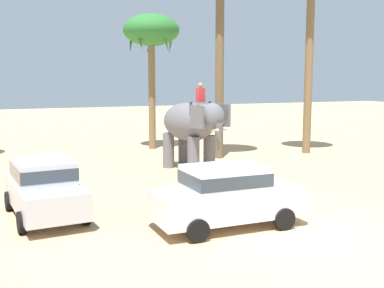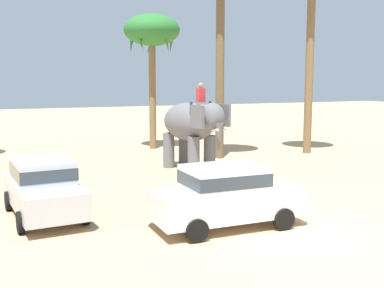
% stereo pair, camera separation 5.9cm
% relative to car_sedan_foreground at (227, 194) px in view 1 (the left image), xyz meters
% --- Properties ---
extents(ground_plane, '(120.00, 120.00, 0.00)m').
position_rel_car_sedan_foreground_xyz_m(ground_plane, '(1.60, -1.59, -0.93)').
color(ground_plane, tan).
extents(car_sedan_foreground, '(4.12, 1.93, 1.70)m').
position_rel_car_sedan_foreground_xyz_m(car_sedan_foreground, '(0.00, 0.00, 0.00)').
color(car_sedan_foreground, white).
rests_on(car_sedan_foreground, ground).
extents(car_parked_far_side, '(2.09, 4.21, 1.70)m').
position_rel_car_sedan_foreground_xyz_m(car_parked_far_side, '(-4.42, 3.02, 0.00)').
color(car_parked_far_side, '#B7BABF').
rests_on(car_parked_far_side, ground).
extents(elephant_with_mahout, '(2.36, 4.01, 3.88)m').
position_rel_car_sedan_foreground_xyz_m(elephant_with_mahout, '(2.52, 7.96, 1.06)').
color(elephant_with_mahout, slate).
rests_on(elephant_with_mahout, ground).
extents(palm_tree_near_hut, '(3.20, 3.20, 7.71)m').
position_rel_car_sedan_foreground_xyz_m(palm_tree_near_hut, '(3.16, 15.06, 5.67)').
color(palm_tree_near_hut, brown).
rests_on(palm_tree_near_hut, ground).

